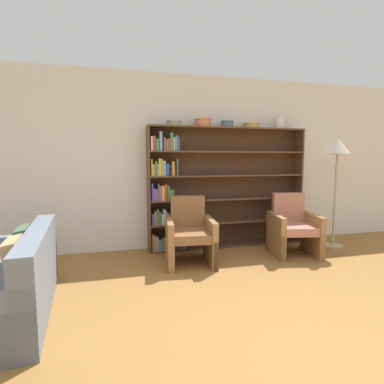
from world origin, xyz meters
The scene contains 12 objects.
ground_plane centered at (0.00, 0.00, 0.00)m, with size 24.00×24.00×0.00m, color olive.
wall_back centered at (0.00, 2.84, 1.38)m, with size 12.00×0.06×2.75m.
bookshelf centered at (0.14, 2.67, 0.94)m, with size 2.58×0.30×1.93m.
bowl_copper centered at (-0.50, 2.65, 1.98)m, with size 0.22×0.22×0.08m.
bowl_terracotta centered at (-0.04, 2.65, 2.00)m, with size 0.27×0.27×0.12m.
bowl_sage centered at (0.36, 2.65, 1.99)m, with size 0.21×0.21×0.10m.
bowl_olive centered at (0.77, 2.65, 1.98)m, with size 0.27×0.27×0.08m.
vase_tall centered at (1.29, 2.65, 2.03)m, with size 0.15×0.15×0.22m.
couch centered at (-2.43, 1.06, 0.27)m, with size 1.10×1.77×0.77m.
armchair_leather centered at (-0.42, 2.01, 0.40)m, with size 0.71×0.75×0.90m.
armchair_cushioned centered at (1.19, 2.01, 0.40)m, with size 0.76×0.79×0.90m.
floor_lamp centered at (2.06, 2.19, 1.52)m, with size 0.40×0.40×1.75m.
Camera 1 is at (-1.38, -1.90, 1.42)m, focal length 28.00 mm.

